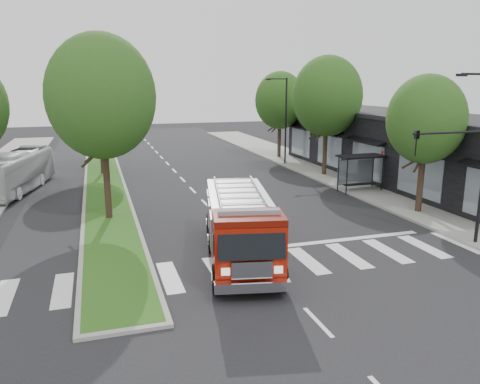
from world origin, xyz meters
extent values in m
plane|color=black|center=(0.00, 0.00, 0.00)|extent=(140.00, 140.00, 0.00)
cube|color=gray|center=(12.50, 10.00, 0.07)|extent=(5.00, 80.00, 0.15)
cube|color=gray|center=(-6.00, 18.00, 0.07)|extent=(3.00, 50.00, 0.14)
cube|color=#264F16|center=(-6.00, 18.00, 0.14)|extent=(2.60, 49.50, 0.02)
cube|color=black|center=(17.00, 10.00, 2.50)|extent=(8.00, 30.00, 5.00)
cylinder|color=black|center=(9.80, 7.40, 1.25)|extent=(0.08, 0.08, 2.50)
cylinder|color=black|center=(12.60, 7.40, 1.25)|extent=(0.08, 0.08, 2.50)
cylinder|color=black|center=(9.80, 8.60, 1.25)|extent=(0.08, 0.08, 2.50)
cylinder|color=black|center=(12.60, 8.60, 1.25)|extent=(0.08, 0.08, 2.50)
cube|color=black|center=(11.20, 8.00, 2.55)|extent=(3.20, 1.60, 0.12)
cube|color=#8C99A5|center=(11.20, 8.70, 1.30)|extent=(2.80, 0.04, 1.80)
cube|color=black|center=(11.20, 8.00, 0.55)|extent=(2.40, 0.40, 0.08)
cylinder|color=black|center=(11.50, 2.00, 1.87)|extent=(0.36, 0.36, 3.74)
ellipsoid|color=#0E3613|center=(11.50, 2.00, 5.53)|extent=(4.40, 4.40, 5.06)
cylinder|color=black|center=(11.50, 14.00, 2.20)|extent=(0.36, 0.36, 4.40)
ellipsoid|color=#0E3613|center=(11.50, 14.00, 6.50)|extent=(5.60, 5.60, 6.44)
cylinder|color=black|center=(11.50, 24.00, 1.98)|extent=(0.36, 0.36, 3.96)
ellipsoid|color=#0E3613|center=(11.50, 24.00, 5.85)|extent=(5.00, 5.00, 5.75)
cylinder|color=black|center=(-6.00, 6.00, 2.31)|extent=(0.36, 0.36, 4.62)
ellipsoid|color=#0E3613|center=(-6.00, 6.00, 6.83)|extent=(5.80, 5.80, 6.67)
cylinder|color=black|center=(-6.00, 20.00, 2.20)|extent=(0.36, 0.36, 4.40)
ellipsoid|color=#0E3613|center=(-6.00, 20.00, 6.50)|extent=(5.60, 5.60, 6.44)
cylinder|color=black|center=(9.60, -3.50, 7.90)|extent=(1.80, 0.10, 0.10)
cube|color=black|center=(8.70, -3.50, 7.85)|extent=(0.45, 0.20, 0.12)
cylinder|color=black|center=(8.50, -3.50, 5.40)|extent=(4.00, 0.10, 0.10)
imported|color=black|center=(6.70, -3.50, 5.00)|extent=(0.18, 0.22, 1.10)
cylinder|color=black|center=(10.50, 20.00, 4.00)|extent=(0.16, 0.16, 8.00)
cylinder|color=black|center=(9.60, 20.00, 7.90)|extent=(1.80, 0.10, 0.10)
cube|color=black|center=(8.70, 20.00, 7.85)|extent=(0.45, 0.20, 0.12)
cube|color=#610E05|center=(-0.71, -1.80, 0.51)|extent=(4.25, 8.96, 0.26)
cube|color=#961608|center=(-0.54, -1.00, 1.59)|extent=(3.84, 6.95, 2.05)
cube|color=#961608|center=(-1.35, -4.91, 1.59)|extent=(2.88, 2.33, 2.15)
cube|color=#B2B2B7|center=(-0.54, -1.00, 2.67)|extent=(3.84, 6.95, 0.12)
cylinder|color=#B2B2B7|center=(-1.45, -0.81, 2.87)|extent=(1.34, 6.05, 0.10)
cylinder|color=#B2B2B7|center=(0.36, -1.18, 2.87)|extent=(1.34, 6.05, 0.10)
cube|color=silver|center=(-1.59, -6.07, 0.62)|extent=(2.68, 0.89, 0.36)
cube|color=#8C99A5|center=(-1.35, -4.91, 2.97)|extent=(2.28, 0.81, 0.18)
cylinder|color=black|center=(-2.57, -4.98, 0.56)|extent=(0.58, 1.18, 1.13)
cylinder|color=black|center=(-0.25, -5.45, 0.56)|extent=(0.58, 1.18, 1.13)
cylinder|color=black|center=(-1.70, -0.76, 0.56)|extent=(0.58, 1.18, 1.13)
cylinder|color=black|center=(0.61, -1.23, 0.56)|extent=(0.58, 1.18, 1.13)
cylinder|color=black|center=(-1.20, 1.65, 0.56)|extent=(0.58, 1.18, 1.13)
cylinder|color=black|center=(1.11, 1.18, 0.56)|extent=(0.58, 1.18, 1.13)
imported|color=silver|center=(-12.00, 15.35, 1.41)|extent=(4.47, 10.40, 2.82)
camera|label=1|loc=(-6.47, -20.35, 7.51)|focal=35.00mm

